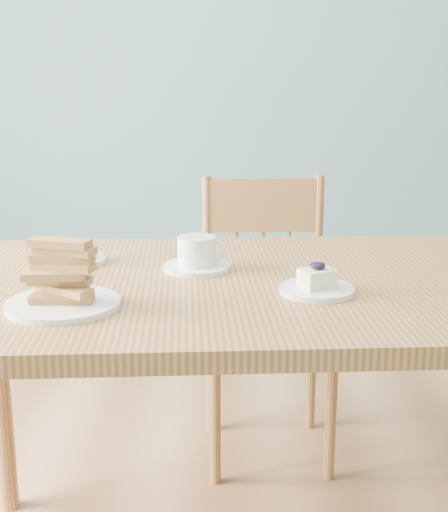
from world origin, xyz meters
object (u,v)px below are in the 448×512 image
at_px(dining_chair, 266,317).
at_px(biscotti_plate, 62,284).
at_px(coffee_cup, 197,256).
at_px(dining_table, 252,313).
at_px(cheesecake_plate_near, 317,285).
at_px(cheesecake_plate_far, 76,256).

relative_size(dining_chair, biscotti_plate, 4.05).
bearing_deg(coffee_cup, dining_table, -39.16).
distance_m(dining_chair, cheesecake_plate_near, 0.84).
bearing_deg(dining_table, biscotti_plate, -155.95).
xyz_separation_m(dining_chair, cheesecake_plate_far, (-0.49, -0.53, 0.34)).
xyz_separation_m(cheesecake_plate_far, biscotti_plate, (0.05, -0.34, 0.03)).
distance_m(cheesecake_plate_near, cheesecake_plate_far, 0.61).
relative_size(dining_table, dining_chair, 1.68).
bearing_deg(cheesecake_plate_near, biscotti_plate, -168.80).
relative_size(dining_table, cheesecake_plate_far, 10.45).
relative_size(cheesecake_plate_far, biscotti_plate, 0.65).
xyz_separation_m(dining_chair, coffee_cup, (-0.19, -0.59, 0.36)).
distance_m(dining_chair, coffee_cup, 0.71).
height_order(cheesecake_plate_near, biscotti_plate, biscotti_plate).
height_order(cheesecake_plate_near, coffee_cup, coffee_cup).
distance_m(dining_table, cheesecake_plate_far, 0.46).
relative_size(cheesecake_plate_near, cheesecake_plate_far, 1.08).
bearing_deg(biscotti_plate, coffee_cup, 48.44).
xyz_separation_m(dining_table, coffee_cup, (-0.13, 0.08, 0.11)).
bearing_deg(cheesecake_plate_near, cheesecake_plate_far, 156.38).
xyz_separation_m(dining_table, cheesecake_plate_far, (-0.42, 0.15, 0.09)).
bearing_deg(biscotti_plate, dining_chair, 62.96).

